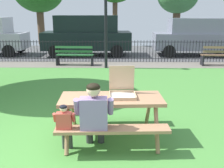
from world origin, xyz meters
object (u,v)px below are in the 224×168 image
object	(u,v)px
picnic_table_foreground	(111,107)
parked_car_right	(195,36)
child_at_table	(65,124)
pizza_slice_on_table	(92,98)
park_bench_right	(221,56)
lamp_post_walkway	(106,7)
pizza_box_open	(122,89)
adult_at_table	(94,114)
parked_car_center	(87,34)
park_bench_center	(75,56)

from	to	relation	value
picnic_table_foreground	parked_car_right	bearing A→B (deg)	65.88
picnic_table_foreground	child_at_table	size ratio (longest dim) A/B	2.18
pizza_slice_on_table	park_bench_right	bearing A→B (deg)	54.17
park_bench_right	lamp_post_walkway	bearing A→B (deg)	-173.63
park_bench_right	pizza_box_open	bearing A→B (deg)	-123.59
adult_at_table	parked_car_center	world-z (taller)	parked_car_center
picnic_table_foreground	adult_at_table	world-z (taller)	adult_at_table
pizza_slice_on_table	parked_car_center	xyz separation A→B (m)	(-1.12, 9.61, 0.32)
picnic_table_foreground	pizza_slice_on_table	xyz separation A→B (m)	(-0.33, -0.07, 0.18)
lamp_post_walkway	parked_car_center	bearing A→B (deg)	108.68
parked_car_center	parked_car_right	distance (m)	5.73
adult_at_table	parked_car_center	bearing A→B (deg)	96.75
lamp_post_walkway	parked_car_center	size ratio (longest dim) A/B	0.85
pizza_slice_on_table	parked_car_center	world-z (taller)	parked_car_center
pizza_box_open	park_bench_center	world-z (taller)	pizza_box_open
pizza_box_open	park_bench_center	bearing A→B (deg)	105.98
picnic_table_foreground	pizza_box_open	xyz separation A→B (m)	(0.19, 0.13, 0.29)
adult_at_table	parked_car_right	distance (m)	11.04
pizza_box_open	parked_car_center	size ratio (longest dim) A/B	0.11
pizza_box_open	parked_car_center	world-z (taller)	parked_car_center
child_at_table	lamp_post_walkway	bearing A→B (deg)	86.58
child_at_table	parked_car_right	size ratio (longest dim) A/B	0.19
park_bench_right	parked_car_right	world-z (taller)	parked_car_right
picnic_table_foreground	lamp_post_walkway	world-z (taller)	lamp_post_walkway
park_bench_center	parked_car_center	world-z (taller)	parked_car_center
park_bench_center	parked_car_right	world-z (taller)	parked_car_right
park_bench_right	parked_car_right	xyz separation A→B (m)	(-0.31, 2.81, 0.59)
park_bench_right	parked_car_right	bearing A→B (deg)	96.26
picnic_table_foreground	child_at_table	xyz separation A→B (m)	(-0.73, -0.56, -0.08)
adult_at_table	parked_car_right	xyz separation A→B (m)	(4.54, 10.06, 0.35)
lamp_post_walkway	parked_car_right	xyz separation A→B (m)	(4.60, 3.35, -1.42)
pizza_slice_on_table	park_bench_center	xyz separation A→B (m)	(-1.37, 6.80, -0.36)
park_bench_right	lamp_post_walkway	distance (m)	5.33
pizza_slice_on_table	parked_car_center	size ratio (longest dim) A/B	0.05
picnic_table_foreground	park_bench_center	world-z (taller)	park_bench_center
adult_at_table	pizza_box_open	bearing A→B (deg)	54.57
child_at_table	parked_car_right	distance (m)	11.28
adult_at_table	park_bench_right	distance (m)	8.72
picnic_table_foreground	park_bench_right	world-z (taller)	park_bench_right
picnic_table_foreground	park_bench_center	distance (m)	6.95
park_bench_right	parked_car_center	world-z (taller)	parked_car_center
pizza_slice_on_table	park_bench_right	xyz separation A→B (m)	(4.91, 6.80, -0.36)
park_bench_right	park_bench_center	bearing A→B (deg)	-180.00
lamp_post_walkway	parked_car_right	distance (m)	5.86
park_bench_center	parked_car_right	size ratio (longest dim) A/B	0.36
park_bench_right	child_at_table	bearing A→B (deg)	-126.02
adult_at_table	park_bench_right	world-z (taller)	adult_at_table
adult_at_table	parked_car_right	size ratio (longest dim) A/B	0.27
child_at_table	park_bench_center	distance (m)	7.36
park_bench_center	park_bench_right	bearing A→B (deg)	0.00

